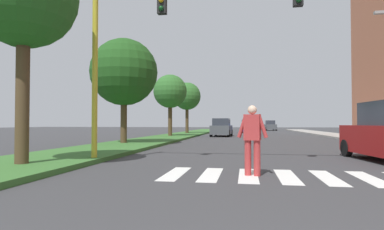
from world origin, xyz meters
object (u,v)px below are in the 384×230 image
tree_mid (124,72)px  sedan_distant (248,127)px  tree_distant (187,96)px  pedestrian_performer (252,137)px  sedan_midblock (222,128)px  traffic_light_gantry (159,27)px  tree_far (170,92)px  sedan_far_horizon (270,126)px

tree_mid → sedan_distant: bearing=74.5°
tree_distant → pedestrian_performer: (6.80, -28.31, -3.41)m
tree_mid → sedan_midblock: tree_mid is taller
tree_mid → traffic_light_gantry: size_ratio=0.78×
tree_mid → pedestrian_performer: size_ratio=3.52×
tree_far → pedestrian_performer: bearing=-71.2°
tree_far → tree_distant: tree_distant is taller
tree_mid → sedan_far_horizon: tree_mid is taller
sedan_midblock → tree_mid: bearing=-108.8°
tree_distant → sedan_midblock: size_ratio=1.29×
tree_mid → sedan_far_horizon: 41.48m
sedan_far_horizon → pedestrian_performer: bearing=-94.7°
sedan_midblock → sedan_far_horizon: sedan_far_horizon is taller
pedestrian_performer → sedan_midblock: bearing=96.0°
pedestrian_performer → sedan_far_horizon: bearing=85.3°
sedan_far_horizon → traffic_light_gantry: bearing=-98.3°
pedestrian_performer → traffic_light_gantry: bearing=146.8°
tree_far → pedestrian_performer: size_ratio=3.23×
pedestrian_performer → sedan_midblock: 23.10m
tree_distant → sedan_far_horizon: tree_distant is taller
traffic_light_gantry → sedan_distant: (3.02, 33.50, -3.51)m
traffic_light_gantry → sedan_far_horizon: bearing=81.7°
sedan_far_horizon → tree_distant: bearing=-117.4°
tree_far → sedan_far_horizon: size_ratio=1.22×
tree_far → pedestrian_performer: tree_far is taller
pedestrian_performer → sedan_midblock: size_ratio=0.38×
traffic_light_gantry → sedan_distant: traffic_light_gantry is taller
pedestrian_performer → sedan_distant: (0.18, 35.35, -0.14)m
tree_far → sedan_midblock: tree_far is taller
tree_mid → tree_far: bearing=88.8°
traffic_light_gantry → sedan_distant: size_ratio=1.71×
sedan_distant → sedan_far_horizon: 14.49m
sedan_far_horizon → sedan_midblock: bearing=-103.9°
sedan_midblock → tree_far: bearing=-144.9°
sedan_distant → pedestrian_performer: bearing=-90.3°
sedan_midblock → sedan_distant: 12.65m
tree_distant → traffic_light_gantry: 26.75m
tree_mid → sedan_far_horizon: bearing=74.4°
tree_far → tree_distant: 8.40m
tree_far → traffic_light_gantry: 18.48m
tree_mid → sedan_far_horizon: (11.09, 39.83, -3.36)m
traffic_light_gantry → sedan_midblock: traffic_light_gantry is taller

